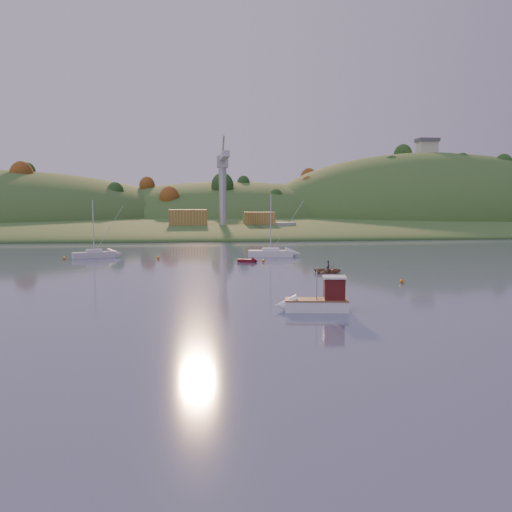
{
  "coord_description": "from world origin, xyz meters",
  "views": [
    {
      "loc": [
        -7.27,
        -45.4,
        10.22
      ],
      "look_at": [
        1.7,
        32.79,
        2.36
      ],
      "focal_mm": 40.0,
      "sensor_mm": 36.0,
      "label": 1
    }
  ],
  "objects": [
    {
      "name": "hilltop_house",
      "position": [
        95.0,
        195.0,
        33.4
      ],
      "size": [
        9.0,
        7.0,
        6.45
      ],
      "color": "beige",
      "rests_on": "hill_right"
    },
    {
      "name": "sailboat_far",
      "position": [
        6.9,
        55.11,
        0.72
      ],
      "size": [
        8.24,
        3.57,
        11.06
      ],
      "rotation": [
        0.0,
        0.0,
        -0.15
      ],
      "color": "silver",
      "rests_on": "ground"
    },
    {
      "name": "buoy_3",
      "position": [
        -12.86,
        52.39,
        0.25
      ],
      "size": [
        0.5,
        0.5,
        0.5
      ],
      "primitive_type": "sphere",
      "color": "orange",
      "rests_on": "ground"
    },
    {
      "name": "hillside_trees",
      "position": [
        0.0,
        185.0,
        0.0
      ],
      "size": [
        280.0,
        50.0,
        32.0
      ],
      "primitive_type": null,
      "color": "#174018",
      "rests_on": "ground"
    },
    {
      "name": "buoy_2",
      "position": [
        -28.75,
        54.1,
        0.25
      ],
      "size": [
        0.5,
        0.5,
        0.5
      ],
      "primitive_type": "sphere",
      "color": "orange",
      "rests_on": "ground"
    },
    {
      "name": "shed_east",
      "position": [
        13.0,
        124.0,
        4.4
      ],
      "size": [
        9.0,
        7.0,
        4.0
      ],
      "primitive_type": "cube",
      "color": "olive",
      "rests_on": "wharf"
    },
    {
      "name": "hill_right",
      "position": [
        95.0,
        195.0,
        0.0
      ],
      "size": [
        150.0,
        130.0,
        60.0
      ],
      "primitive_type": "ellipsoid",
      "color": "#295321",
      "rests_on": "ground"
    },
    {
      "name": "shore_slope",
      "position": [
        0.0,
        165.0,
        0.0
      ],
      "size": [
        640.0,
        150.0,
        7.0
      ],
      "primitive_type": "ellipsoid",
      "color": "#295321",
      "rests_on": "ground"
    },
    {
      "name": "buoy_1",
      "position": [
        4.45,
        46.24,
        0.25
      ],
      "size": [
        0.5,
        0.5,
        0.5
      ],
      "primitive_type": "sphere",
      "color": "orange",
      "rests_on": "ground"
    },
    {
      "name": "buoy_0",
      "position": [
        18.29,
        21.04,
        0.25
      ],
      "size": [
        0.5,
        0.5,
        0.5
      ],
      "primitive_type": "sphere",
      "color": "orange",
      "rests_on": "ground"
    },
    {
      "name": "red_tender",
      "position": [
        2.35,
        46.21,
        0.24
      ],
      "size": [
        3.57,
        2.37,
        1.15
      ],
      "rotation": [
        0.0,
        0.0,
        -0.4
      ],
      "color": "#610D14",
      "rests_on": "ground"
    },
    {
      "name": "fishing_boat",
      "position": [
        3.68,
        5.19,
        0.95
      ],
      "size": [
        6.98,
        3.08,
        4.3
      ],
      "rotation": [
        0.0,
        0.0,
        2.99
      ],
      "color": "white",
      "rests_on": "ground"
    },
    {
      "name": "dock_crane",
      "position": [
        2.0,
        118.39,
        17.17
      ],
      "size": [
        3.2,
        28.0,
        20.3
      ],
      "color": "#B7B7BC",
      "rests_on": "wharf"
    },
    {
      "name": "ground",
      "position": [
        0.0,
        0.0,
        0.0
      ],
      "size": [
        500.0,
        500.0,
        0.0
      ],
      "primitive_type": "plane",
      "color": "#343E55",
      "rests_on": "ground"
    },
    {
      "name": "far_shore",
      "position": [
        0.0,
        230.0,
        0.0
      ],
      "size": [
        620.0,
        220.0,
        1.5
      ],
      "primitive_type": "cube",
      "color": "#295321",
      "rests_on": "ground"
    },
    {
      "name": "hill_center",
      "position": [
        10.0,
        210.0,
        0.0
      ],
      "size": [
        140.0,
        120.0,
        36.0
      ],
      "primitive_type": "ellipsoid",
      "color": "#295321",
      "rests_on": "ground"
    },
    {
      "name": "work_vessel",
      "position": [
        19.88,
        118.0,
        1.25
      ],
      "size": [
        14.46,
        8.32,
        3.51
      ],
      "rotation": [
        0.0,
        0.0,
        0.27
      ],
      "color": "slate",
      "rests_on": "ground"
    },
    {
      "name": "wharf",
      "position": [
        5.0,
        122.0,
        1.2
      ],
      "size": [
        42.0,
        16.0,
        2.4
      ],
      "primitive_type": "cube",
      "color": "slate",
      "rests_on": "ground"
    },
    {
      "name": "shed_west",
      "position": [
        -8.0,
        123.0,
        4.8
      ],
      "size": [
        11.0,
        8.0,
        4.8
      ],
      "primitive_type": "cube",
      "color": "olive",
      "rests_on": "wharf"
    },
    {
      "name": "paddler",
      "position": [
        11.7,
        31.62,
        0.75
      ],
      "size": [
        0.39,
        0.56,
        1.49
      ],
      "primitive_type": "imported",
      "rotation": [
        0.0,
        0.0,
        1.52
      ],
      "color": "black",
      "rests_on": "ground"
    },
    {
      "name": "sailboat_near",
      "position": [
        -24.18,
        56.61,
        0.67
      ],
      "size": [
        7.6,
        4.38,
        10.1
      ],
      "rotation": [
        0.0,
        0.0,
        0.32
      ],
      "color": "silver",
      "rests_on": "ground"
    },
    {
      "name": "canoe",
      "position": [
        11.7,
        31.62,
        0.4
      ],
      "size": [
        3.97,
        2.93,
        0.79
      ],
      "primitive_type": "imported",
      "rotation": [
        0.0,
        0.0,
        1.52
      ],
      "color": "#8D6D4D",
      "rests_on": "ground"
    }
  ]
}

